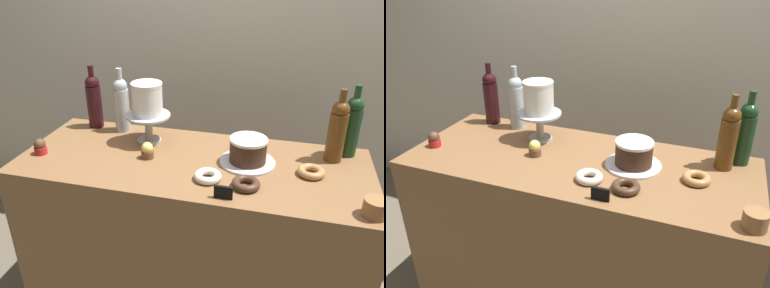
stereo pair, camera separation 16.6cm
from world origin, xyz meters
The scene contains 17 objects.
back_wall centered at (0.00, 0.89, 1.30)m, with size 6.00×0.05×2.60m.
display_counter centered at (0.00, 0.00, 0.47)m, with size 1.54×0.62×0.94m.
cake_stand_pedestal centered at (-0.25, 0.14, 1.03)m, with size 0.21×0.21×0.14m.
white_layer_cake centered at (-0.25, 0.14, 1.16)m, with size 0.14×0.14×0.15m.
silver_serving_platter centered at (0.24, 0.04, 0.94)m, with size 0.24×0.24×0.01m.
chocolate_round_cake centered at (0.24, 0.04, 1.00)m, with size 0.16×0.16×0.11m.
wine_bottle_clear centered at (-0.43, 0.23, 1.08)m, with size 0.08×0.08×0.33m.
wine_bottle_amber centered at (0.60, 0.16, 1.08)m, with size 0.08×0.08×0.33m.
wine_bottle_green centered at (0.66, 0.23, 1.08)m, with size 0.08×0.08×0.33m.
wine_bottle_dark_red centered at (-0.59, 0.24, 1.08)m, with size 0.08×0.08×0.33m.
cupcake_lemon centered at (-0.20, -0.03, 0.97)m, with size 0.06×0.06×0.07m.
cupcake_chocolate centered at (-0.68, -0.11, 0.97)m, with size 0.06×0.06×0.07m.
donut_sugar centered at (0.10, -0.14, 0.96)m, with size 0.11×0.11×0.03m.
donut_chocolate centered at (0.26, -0.16, 0.96)m, with size 0.11×0.11×0.03m.
donut_maple centered at (0.50, 0.00, 0.96)m, with size 0.11×0.11×0.03m.
cookie_stack centered at (0.71, -0.23, 0.97)m, with size 0.08×0.08×0.07m.
price_sign_chalkboard centered at (0.19, -0.26, 0.97)m, with size 0.07×0.01×0.05m.
Camera 1 is at (0.38, -1.45, 1.74)m, focal length 36.02 mm.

